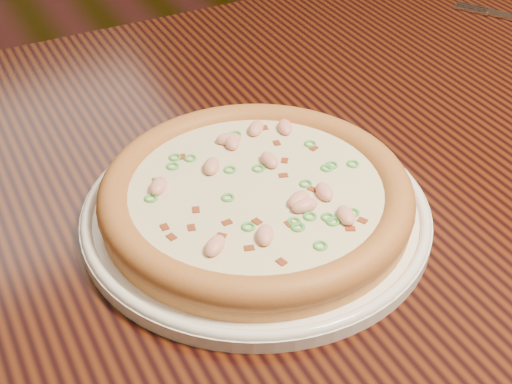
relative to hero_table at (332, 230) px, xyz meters
name	(u,v)px	position (x,y,z in m)	size (l,w,h in m)	color
ground	(164,220)	(0.08, 0.85, -0.65)	(9.00, 9.00, 0.00)	black
hero_table	(332,230)	(0.00, 0.00, 0.00)	(1.20, 0.80, 0.75)	black
plate	(256,211)	(-0.12, -0.05, 0.11)	(0.31, 0.31, 0.02)	white
pizza	(256,195)	(-0.12, -0.05, 0.13)	(0.28, 0.28, 0.03)	#D28451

